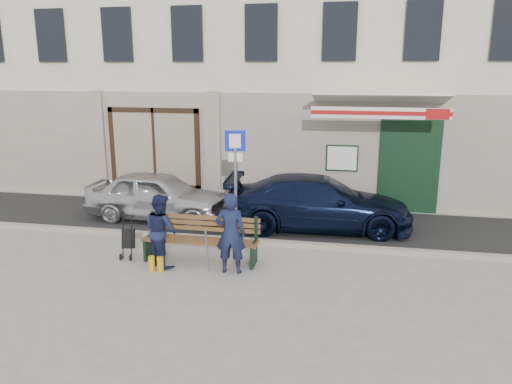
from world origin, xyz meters
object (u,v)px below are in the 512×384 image
(car_navy, at_px, (319,203))
(parking_sign, at_px, (235,168))
(car_silver, at_px, (158,195))
(stroller, at_px, (128,240))
(man, at_px, (231,233))
(woman, at_px, (161,230))
(bench, at_px, (198,240))

(car_navy, relative_size, parking_sign, 1.79)
(car_silver, xyz_separation_m, car_navy, (4.20, -0.01, 0.02))
(car_navy, distance_m, stroller, 4.66)
(man, relative_size, woman, 1.08)
(car_navy, relative_size, stroller, 5.07)
(car_navy, distance_m, bench, 3.48)
(car_navy, bearing_deg, man, 150.16)
(stroller, bearing_deg, car_navy, 22.88)
(man, distance_m, stroller, 2.36)
(woman, distance_m, stroller, 0.96)
(car_navy, distance_m, woman, 4.18)
(bench, bearing_deg, man, -28.69)
(man, bearing_deg, car_silver, -53.44)
(bench, height_order, stroller, bench)
(car_navy, bearing_deg, woman, 131.43)
(car_silver, distance_m, bench, 3.27)
(car_silver, bearing_deg, bench, -142.36)
(stroller, bearing_deg, man, -21.45)
(car_silver, xyz_separation_m, parking_sign, (2.35, -1.06, 1.04))
(car_silver, bearing_deg, parking_sign, -112.84)
(car_silver, relative_size, stroller, 4.19)
(parking_sign, xyz_separation_m, man, (0.37, -2.01, -0.88))
(car_silver, relative_size, parking_sign, 1.48)
(car_silver, height_order, man, man)
(man, height_order, stroller, man)
(car_silver, distance_m, parking_sign, 2.79)
(bench, relative_size, woman, 1.62)
(bench, height_order, man, man)
(woman, bearing_deg, parking_sign, -80.88)
(parking_sign, xyz_separation_m, woman, (-1.08, -1.93, -0.94))
(parking_sign, xyz_separation_m, bench, (-0.43, -1.58, -1.22))
(bench, distance_m, stroller, 1.51)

